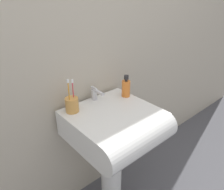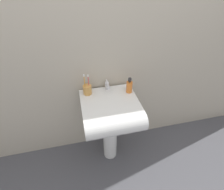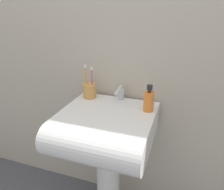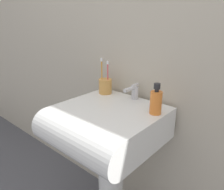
# 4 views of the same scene
# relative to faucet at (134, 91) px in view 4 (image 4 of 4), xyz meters

# --- Properties ---
(wall_back) EXTENTS (5.00, 0.05, 2.40)m
(wall_back) POSITION_rel_faucet_xyz_m (-0.02, 0.09, 0.32)
(wall_back) COLOR #B7AD99
(wall_back) RESTS_ON ground
(sink_pedestal) EXTENTS (0.15, 0.15, 0.65)m
(sink_pedestal) POSITION_rel_faucet_xyz_m (-0.02, -0.18, -0.55)
(sink_pedestal) COLOR white
(sink_pedestal) RESTS_ON ground
(sink_basin) EXTENTS (0.53, 0.55, 0.17)m
(sink_basin) POSITION_rel_faucet_xyz_m (-0.02, -0.24, -0.14)
(sink_basin) COLOR white
(sink_basin) RESTS_ON sink_pedestal
(faucet) EXTENTS (0.04, 0.13, 0.09)m
(faucet) POSITION_rel_faucet_xyz_m (0.00, 0.00, 0.00)
(faucet) COLOR silver
(faucet) RESTS_ON sink_basin
(toothbrush_cup) EXTENTS (0.08, 0.08, 0.22)m
(toothbrush_cup) POSITION_rel_faucet_xyz_m (-0.20, -0.02, -0.00)
(toothbrush_cup) COLOR #D19347
(toothbrush_cup) RESTS_ON sink_basin
(soap_bottle) EXTENTS (0.06, 0.06, 0.16)m
(soap_bottle) POSITION_rel_faucet_xyz_m (0.20, -0.09, 0.01)
(soap_bottle) COLOR orange
(soap_bottle) RESTS_ON sink_basin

